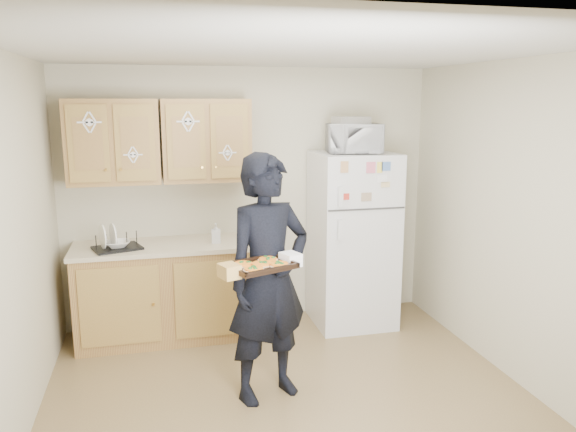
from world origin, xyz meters
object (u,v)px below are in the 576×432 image
at_px(microwave, 354,139).
at_px(dish_rack, 117,240).
at_px(baking_tray, 261,266).
at_px(person, 268,279).
at_px(refrigerator, 353,240).

bearing_deg(microwave, dish_rack, -172.55).
relative_size(baking_tray, dish_rack, 1.07).
distance_m(person, microwave, 1.82).
distance_m(baking_tray, microwave, 2.00).
height_order(baking_tray, dish_rack, baking_tray).
height_order(person, baking_tray, person).
xyz_separation_m(person, dish_rack, (-1.12, 1.18, 0.06)).
xyz_separation_m(person, microwave, (1.06, 1.16, 0.92)).
bearing_deg(person, baking_tray, -131.75).
bearing_deg(refrigerator, person, -131.87).
bearing_deg(person, dish_rack, 112.54).
relative_size(refrigerator, dish_rack, 4.32).
bearing_deg(refrigerator, dish_rack, -179.19).
height_order(person, microwave, microwave).
xyz_separation_m(refrigerator, microwave, (-0.03, -0.05, 0.99)).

